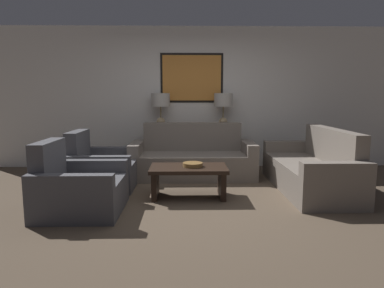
# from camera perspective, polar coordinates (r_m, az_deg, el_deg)

# --- Properties ---
(ground_plane) EXTENTS (20.00, 20.00, 0.00)m
(ground_plane) POSITION_cam_1_polar(r_m,az_deg,el_deg) (4.42, 0.56, -10.05)
(ground_plane) COLOR brown
(back_wall) EXTENTS (7.87, 0.12, 2.65)m
(back_wall) POSITION_cam_1_polar(r_m,az_deg,el_deg) (6.61, -0.05, 7.73)
(back_wall) COLOR silver
(back_wall) RESTS_ON ground_plane
(console_table) EXTENTS (1.67, 0.36, 0.78)m
(console_table) POSITION_cam_1_polar(r_m,az_deg,el_deg) (6.43, -0.00, -0.72)
(console_table) COLOR brown
(console_table) RESTS_ON ground_plane
(table_lamp_left) EXTENTS (0.34, 0.34, 0.64)m
(table_lamp_left) POSITION_cam_1_polar(r_m,az_deg,el_deg) (6.37, -5.26, 6.78)
(table_lamp_left) COLOR tan
(table_lamp_left) RESTS_ON console_table
(table_lamp_right) EXTENTS (0.34, 0.34, 0.64)m
(table_lamp_right) POSITION_cam_1_polar(r_m,az_deg,el_deg) (6.39, 5.24, 6.79)
(table_lamp_right) COLOR tan
(table_lamp_right) RESTS_ON console_table
(couch_by_back_wall) EXTENTS (2.07, 0.86, 0.90)m
(couch_by_back_wall) POSITION_cam_1_polar(r_m,az_deg,el_deg) (5.83, 0.12, -2.58)
(couch_by_back_wall) COLOR slate
(couch_by_back_wall) RESTS_ON ground_plane
(couch_by_side) EXTENTS (0.86, 2.07, 0.90)m
(couch_by_side) POSITION_cam_1_polar(r_m,az_deg,el_deg) (5.32, 19.31, -4.08)
(couch_by_side) COLOR slate
(couch_by_side) RESTS_ON ground_plane
(coffee_table) EXTENTS (1.03, 0.59, 0.42)m
(coffee_table) POSITION_cam_1_polar(r_m,az_deg,el_deg) (4.65, -0.57, -5.23)
(coffee_table) COLOR black
(coffee_table) RESTS_ON ground_plane
(decorative_bowl) EXTENTS (0.27, 0.27, 0.05)m
(decorative_bowl) POSITION_cam_1_polar(r_m,az_deg,el_deg) (4.61, 0.12, -3.46)
(decorative_bowl) COLOR olive
(decorative_bowl) RESTS_ON coffee_table
(armchair_near_back_wall) EXTENTS (0.94, 0.97, 0.85)m
(armchair_near_back_wall) POSITION_cam_1_polar(r_m,az_deg,el_deg) (5.35, -14.94, -4.06)
(armchair_near_back_wall) COLOR #4C4C51
(armchair_near_back_wall) RESTS_ON ground_plane
(armchair_near_camera) EXTENTS (0.94, 0.97, 0.85)m
(armchair_near_camera) POSITION_cam_1_polar(r_m,az_deg,el_deg) (4.31, -18.47, -7.16)
(armchair_near_camera) COLOR #4C4C51
(armchair_near_camera) RESTS_ON ground_plane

